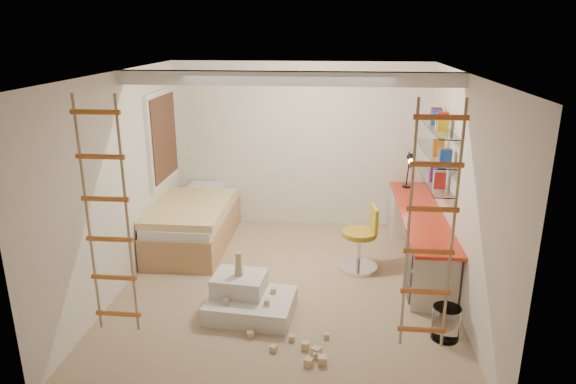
# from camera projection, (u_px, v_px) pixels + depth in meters

# --- Properties ---
(floor) EXTENTS (4.50, 4.50, 0.00)m
(floor) POSITION_uv_depth(u_px,v_px,m) (286.00, 287.00, 6.36)
(floor) COLOR tan
(floor) RESTS_ON ground
(ceiling_beam) EXTENTS (4.00, 0.18, 0.16)m
(ceiling_beam) POSITION_uv_depth(u_px,v_px,m) (288.00, 78.00, 5.88)
(ceiling_beam) COLOR white
(ceiling_beam) RESTS_ON ceiling
(window_frame) EXTENTS (0.06, 1.15, 1.35)m
(window_frame) POSITION_uv_depth(u_px,v_px,m) (162.00, 137.00, 7.49)
(window_frame) COLOR white
(window_frame) RESTS_ON wall_left
(window_blind) EXTENTS (0.02, 1.00, 1.20)m
(window_blind) POSITION_uv_depth(u_px,v_px,m) (164.00, 137.00, 7.49)
(window_blind) COLOR #4C2D1E
(window_blind) RESTS_ON window_frame
(rope_ladder_left) EXTENTS (0.41, 0.04, 2.13)m
(rope_ladder_left) POSITION_uv_depth(u_px,v_px,m) (108.00, 219.00, 4.37)
(rope_ladder_left) COLOR orange
(rope_ladder_left) RESTS_ON ceiling
(rope_ladder_right) EXTENTS (0.41, 0.04, 2.13)m
(rope_ladder_right) POSITION_uv_depth(u_px,v_px,m) (431.00, 231.00, 4.12)
(rope_ladder_right) COLOR #CD5B23
(rope_ladder_right) RESTS_ON ceiling
(waste_bin) EXTENTS (0.29, 0.29, 0.36)m
(waste_bin) POSITION_uv_depth(u_px,v_px,m) (446.00, 323.00, 5.27)
(waste_bin) COLOR white
(waste_bin) RESTS_ON floor
(desk) EXTENTS (0.56, 2.80, 0.75)m
(desk) POSITION_uv_depth(u_px,v_px,m) (419.00, 236.00, 6.90)
(desk) COLOR red
(desk) RESTS_ON floor
(shelves) EXTENTS (0.25, 1.80, 0.71)m
(shelves) POSITION_uv_depth(u_px,v_px,m) (434.00, 152.00, 6.81)
(shelves) COLOR white
(shelves) RESTS_ON wall_right
(bed) EXTENTS (1.02, 2.00, 0.69)m
(bed) POSITION_uv_depth(u_px,v_px,m) (194.00, 223.00, 7.56)
(bed) COLOR #AD7F51
(bed) RESTS_ON floor
(task_lamp) EXTENTS (0.14, 0.36, 0.57)m
(task_lamp) POSITION_uv_depth(u_px,v_px,m) (410.00, 165.00, 7.59)
(task_lamp) COLOR black
(task_lamp) RESTS_ON desk
(swivel_chair) EXTENTS (0.59, 0.59, 0.88)m
(swivel_chair) POSITION_uv_depth(u_px,v_px,m) (361.00, 247.00, 6.76)
(swivel_chair) COLOR #AF8A21
(swivel_chair) RESTS_ON floor
(play_platform) EXTENTS (1.00, 0.81, 0.42)m
(play_platform) POSITION_uv_depth(u_px,v_px,m) (248.00, 299.00, 5.77)
(play_platform) COLOR silver
(play_platform) RESTS_ON floor
(toy_blocks) EXTENTS (1.16, 1.07, 0.69)m
(toy_blocks) POSITION_uv_depth(u_px,v_px,m) (278.00, 318.00, 5.34)
(toy_blocks) COLOR #CCB284
(toy_blocks) RESTS_ON floor
(books) EXTENTS (0.14, 0.64, 0.92)m
(books) POSITION_uv_depth(u_px,v_px,m) (435.00, 141.00, 6.76)
(books) COLOR red
(books) RESTS_ON shelves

